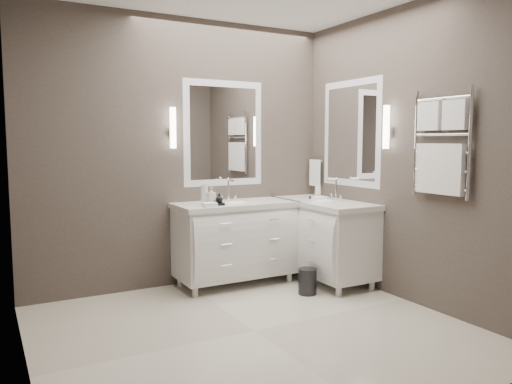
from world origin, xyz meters
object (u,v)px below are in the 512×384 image
towel_ladder (441,151)px  waste_bin (307,281)px  vanity_right (323,235)px  vanity_back (235,237)px

towel_ladder → waste_bin: 1.73m
vanity_right → waste_bin: 0.65m
vanity_right → waste_bin: size_ratio=4.98×
vanity_back → towel_ladder: (1.10, -1.63, 0.91)m
vanity_back → towel_ladder: 2.16m
vanity_right → towel_ladder: size_ratio=1.38×
vanity_right → towel_ladder: towel_ladder is taller
vanity_back → towel_ladder: towel_ladder is taller
vanity_back → vanity_right: (0.88, -0.33, 0.00)m
vanity_back → waste_bin: (0.45, -0.65, -0.36)m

